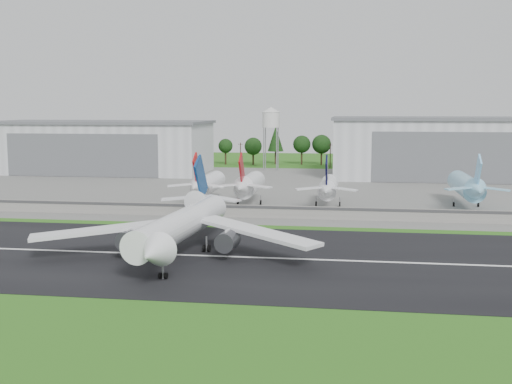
% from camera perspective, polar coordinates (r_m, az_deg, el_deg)
% --- Properties ---
extents(ground, '(600.00, 600.00, 0.00)m').
position_cam_1_polar(ground, '(119.14, -7.51, -6.71)').
color(ground, '#2C6B19').
rests_on(ground, ground).
extents(runway, '(320.00, 60.00, 0.10)m').
position_cam_1_polar(runway, '(128.49, -6.28, -5.61)').
color(runway, black).
rests_on(runway, ground).
extents(runway_centerline, '(220.00, 1.00, 0.02)m').
position_cam_1_polar(runway_centerline, '(128.48, -6.28, -5.59)').
color(runway_centerline, white).
rests_on(runway_centerline, runway).
extents(apron, '(320.00, 150.00, 0.10)m').
position_cam_1_polar(apron, '(234.97, 0.56, 0.41)').
color(apron, slate).
rests_on(apron, ground).
extents(blast_fence, '(240.00, 0.61, 3.50)m').
position_cam_1_polar(blast_fence, '(171.21, -2.46, -1.67)').
color(blast_fence, gray).
rests_on(blast_fence, ground).
extents(hangar_west, '(97.00, 44.00, 23.20)m').
position_cam_1_polar(hangar_west, '(298.32, -13.64, 3.94)').
color(hangar_west, silver).
rests_on(hangar_west, ground).
extents(hangar_east, '(102.00, 47.00, 25.20)m').
position_cam_1_polar(hangar_east, '(279.63, 17.33, 3.79)').
color(hangar_east, silver).
rests_on(hangar_east, ground).
extents(water_tower, '(8.40, 8.40, 29.40)m').
position_cam_1_polar(water_tower, '(298.30, 1.35, 6.64)').
color(water_tower, '#99999E').
rests_on(water_tower, ground).
extents(utility_poles, '(230.00, 3.00, 12.00)m').
position_cam_1_polar(utility_poles, '(313.95, 2.58, 2.19)').
color(utility_poles, black).
rests_on(utility_poles, ground).
extents(treeline, '(320.00, 16.00, 22.00)m').
position_cam_1_polar(treeline, '(328.81, 2.85, 2.43)').
color(treeline, black).
rests_on(treeline, ground).
extents(main_airliner, '(57.09, 59.27, 18.17)m').
position_cam_1_polar(main_airliner, '(127.24, -6.66, -3.52)').
color(main_airliner, white).
rests_on(main_airliner, runway).
extents(parked_jet_red_a, '(7.36, 31.29, 16.71)m').
position_cam_1_polar(parked_jet_red_a, '(193.79, -4.46, 0.70)').
color(parked_jet_red_a, white).
rests_on(parked_jet_red_a, ground).
extents(parked_jet_red_b, '(7.36, 31.29, 16.78)m').
position_cam_1_polar(parked_jet_red_b, '(191.31, -0.68, 0.65)').
color(parked_jet_red_b, white).
rests_on(parked_jet_red_b, ground).
extents(parked_jet_navy, '(7.36, 31.29, 16.43)m').
position_cam_1_polar(parked_jet_navy, '(189.00, 6.41, 0.42)').
color(parked_jet_navy, white).
rests_on(parked_jet_navy, ground).
extents(parked_jet_skyblue, '(7.36, 37.29, 16.94)m').
position_cam_1_polar(parked_jet_skyblue, '(196.76, 18.29, 0.49)').
color(parked_jet_skyblue, '#89CCED').
rests_on(parked_jet_skyblue, ground).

